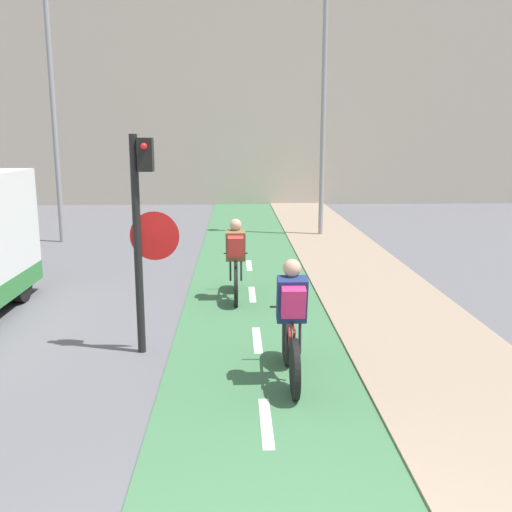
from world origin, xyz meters
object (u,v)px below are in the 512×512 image
(street_lamp_sidewalk, at_px, (324,86))
(cyclist_near, at_px, (291,325))
(cyclist_far, at_px, (236,262))
(street_lamp_far, at_px, (52,88))
(traffic_light_pole, at_px, (143,220))

(street_lamp_sidewalk, relative_size, cyclist_near, 4.24)
(street_lamp_sidewalk, bearing_deg, cyclist_near, -100.33)
(cyclist_near, relative_size, cyclist_far, 1.02)
(cyclist_near, xyz_separation_m, cyclist_far, (-0.67, 3.68, -0.01))
(street_lamp_far, bearing_deg, street_lamp_sidewalk, 5.90)
(cyclist_near, distance_m, cyclist_far, 3.74)
(street_lamp_far, bearing_deg, cyclist_near, -59.92)
(street_lamp_far, distance_m, cyclist_near, 11.90)
(cyclist_far, bearing_deg, cyclist_near, -79.60)
(cyclist_far, bearing_deg, street_lamp_sidewalk, 69.39)
(street_lamp_far, relative_size, cyclist_near, 4.08)
(traffic_light_pole, bearing_deg, street_lamp_far, 113.29)
(cyclist_near, bearing_deg, traffic_light_pole, 150.95)
(street_lamp_sidewalk, distance_m, cyclist_far, 8.29)
(street_lamp_sidewalk, xyz_separation_m, cyclist_far, (-2.61, -6.94, -3.72))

